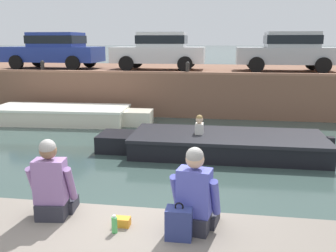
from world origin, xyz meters
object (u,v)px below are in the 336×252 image
Objects in this scene: car_left_inner_white at (160,49)px; person_seated_right at (195,198)px; car_centre_silver at (288,50)px; mooring_bollard_west at (42,66)px; bottle_drink at (114,225)px; boat_moored_west_cream at (68,115)px; mooring_bollard_mid at (188,67)px; backpack_on_ledge at (179,223)px; motorboat_passing at (218,144)px; car_leftmost_blue at (55,49)px; person_seated_left at (52,187)px.

car_left_inner_white is 3.99× the size of person_seated_right.
car_centre_silver is 8.82× the size of mooring_bollard_west.
bottle_drink is at bearing -59.80° from mooring_bollard_west.
car_left_inner_white is at bearing 179.99° from car_centre_silver.
car_centre_silver is at bearing 23.91° from boat_moored_west_cream.
mooring_bollard_mid is (1.34, -1.75, -0.61)m from car_left_inner_white.
car_left_inner_white is at bearing 100.89° from backpack_on_ledge.
boat_moored_west_cream is at bearing 151.37° from motorboat_passing.
car_leftmost_blue reaches higher than person_seated_right.
boat_moored_west_cream is 1.35× the size of car_leftmost_blue.
mooring_bollard_west is 12.23m from person_seated_right.
bottle_drink is at bearing -63.34° from boat_moored_west_cream.
car_left_inner_white is (4.66, 0.00, -0.00)m from car_leftmost_blue.
bottle_drink is (-0.86, -0.22, -0.28)m from person_seated_right.
motorboat_passing is at bearing 80.01° from bottle_drink.
mooring_bollard_west and mooring_bollard_mid have the same top height.
boat_moored_west_cream is 9.96m from backpack_on_ledge.
car_leftmost_blue is 6.28m from mooring_bollard_mid.
car_centre_silver reaches higher than person_seated_right.
person_seated_left is at bearing -86.25° from car_left_inner_white.
backpack_on_ledge is (2.32, -12.06, -1.52)m from car_left_inner_white.
car_centre_silver is at bearing -0.01° from car_left_inner_white.
motorboat_passing is at bearing 71.21° from person_seated_left.
car_leftmost_blue is (-7.27, 6.38, 2.22)m from motorboat_passing.
person_seated_right is 2.37× the size of backpack_on_ledge.
car_left_inner_white and car_centre_silver have the same top height.
person_seated_right is at bearing 14.05° from bottle_drink.
person_seated_left reaches higher than bottle_drink.
mooring_bollard_west is (-1.69, 1.74, 1.59)m from boat_moored_west_cream.
person_seated_left is 1.70m from person_seated_right.
motorboat_passing is 1.51× the size of car_centre_silver.
person_seated_right is at bearing -55.79° from mooring_bollard_west.
car_leftmost_blue is at bearing 114.76° from person_seated_left.
person_seated_right is 0.33m from backpack_on_ledge.
motorboat_passing is at bearing -28.63° from boat_moored_west_cream.
person_seated_left and person_seated_right have the same top height.
motorboat_passing is 7.22m from car_centre_silver.
car_leftmost_blue is at bearing 119.40° from boat_moored_west_cream.
person_seated_left is at bearing 169.93° from backpack_on_ledge.
boat_moored_west_cream is at bearing -127.74° from car_left_inner_white.
mooring_bollard_mid is at bearing -16.24° from car_leftmost_blue.
backpack_on_ledge is at bearing -56.93° from mooring_bollard_west.
bottle_drink is (0.84, -0.28, -0.28)m from person_seated_left.
motorboat_passing is 14.51× the size of backpack_on_ledge.
mooring_bollard_west is at bearing -169.63° from car_centre_silver.
bottle_drink is at bearing -18.56° from person_seated_left.
person_seated_left is (-4.39, -11.78, -1.32)m from car_centre_silver.
car_leftmost_blue is 20.34× the size of bottle_drink.
person_seated_right is (-2.69, -11.85, -1.32)m from car_centre_silver.
car_left_inner_white is 9.43× the size of backpack_on_ledge.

